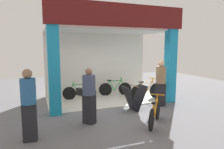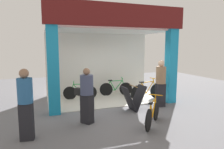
{
  "view_description": "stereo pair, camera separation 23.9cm",
  "coord_description": "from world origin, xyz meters",
  "px_view_note": "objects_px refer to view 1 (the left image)",
  "views": [
    {
      "loc": [
        -2.84,
        -6.75,
        2.21
      ],
      "look_at": [
        0.0,
        0.65,
        1.15
      ],
      "focal_mm": 32.54,
      "sensor_mm": 36.0,
      "label": 1
    },
    {
      "loc": [
        -2.61,
        -6.83,
        2.21
      ],
      "look_at": [
        0.0,
        0.65,
        1.15
      ],
      "focal_mm": 32.54,
      "sensor_mm": 36.0,
      "label": 2
    }
  ],
  "objects_px": {
    "sandwich_board_sign": "(134,98)",
    "pedestrian_2": "(29,104)",
    "pedestrian_0": "(89,95)",
    "bicycle_inside_2": "(115,88)",
    "bicycle_parked_0": "(155,113)",
    "bicycle_inside_1": "(80,92)",
    "pedestrian_1": "(161,82)",
    "bicycle_inside_0": "(147,91)"
  },
  "relations": [
    {
      "from": "bicycle_inside_2",
      "to": "sandwich_board_sign",
      "type": "bearing_deg",
      "value": -95.29
    },
    {
      "from": "bicycle_inside_1",
      "to": "bicycle_inside_2",
      "type": "bearing_deg",
      "value": 4.42
    },
    {
      "from": "bicycle_inside_1",
      "to": "pedestrian_2",
      "type": "bearing_deg",
      "value": -119.31
    },
    {
      "from": "bicycle_inside_0",
      "to": "bicycle_inside_2",
      "type": "xyz_separation_m",
      "value": [
        -1.02,
        1.09,
        -0.03
      ]
    },
    {
      "from": "sandwich_board_sign",
      "to": "pedestrian_0",
      "type": "distance_m",
      "value": 1.93
    },
    {
      "from": "bicycle_inside_0",
      "to": "sandwich_board_sign",
      "type": "height_order",
      "value": "bicycle_inside_0"
    },
    {
      "from": "bicycle_parked_0",
      "to": "pedestrian_0",
      "type": "height_order",
      "value": "pedestrian_0"
    },
    {
      "from": "bicycle_parked_0",
      "to": "pedestrian_0",
      "type": "relative_size",
      "value": 0.7
    },
    {
      "from": "bicycle_parked_0",
      "to": "pedestrian_0",
      "type": "bearing_deg",
      "value": 155.15
    },
    {
      "from": "pedestrian_1",
      "to": "pedestrian_2",
      "type": "relative_size",
      "value": 1.01
    },
    {
      "from": "pedestrian_0",
      "to": "pedestrian_1",
      "type": "height_order",
      "value": "pedestrian_1"
    },
    {
      "from": "bicycle_inside_2",
      "to": "pedestrian_2",
      "type": "relative_size",
      "value": 0.87
    },
    {
      "from": "bicycle_inside_0",
      "to": "bicycle_inside_1",
      "type": "distance_m",
      "value": 2.87
    },
    {
      "from": "sandwich_board_sign",
      "to": "pedestrian_0",
      "type": "bearing_deg",
      "value": -161.25
    },
    {
      "from": "bicycle_inside_0",
      "to": "pedestrian_0",
      "type": "bearing_deg",
      "value": -148.57
    },
    {
      "from": "pedestrian_0",
      "to": "pedestrian_2",
      "type": "distance_m",
      "value": 1.7
    },
    {
      "from": "bicycle_inside_1",
      "to": "pedestrian_1",
      "type": "xyz_separation_m",
      "value": [
        2.64,
        -2.07,
        0.6
      ]
    },
    {
      "from": "bicycle_parked_0",
      "to": "pedestrian_0",
      "type": "distance_m",
      "value": 1.98
    },
    {
      "from": "pedestrian_1",
      "to": "pedestrian_2",
      "type": "bearing_deg",
      "value": -163.55
    },
    {
      "from": "bicycle_inside_0",
      "to": "bicycle_parked_0",
      "type": "relative_size",
      "value": 1.44
    },
    {
      "from": "pedestrian_1",
      "to": "bicycle_inside_1",
      "type": "bearing_deg",
      "value": 141.96
    },
    {
      "from": "sandwich_board_sign",
      "to": "pedestrian_0",
      "type": "relative_size",
      "value": 0.55
    },
    {
      "from": "bicycle_inside_1",
      "to": "sandwich_board_sign",
      "type": "bearing_deg",
      "value": -56.36
    },
    {
      "from": "pedestrian_2",
      "to": "bicycle_parked_0",
      "type": "bearing_deg",
      "value": -3.42
    },
    {
      "from": "bicycle_inside_1",
      "to": "bicycle_inside_2",
      "type": "relative_size",
      "value": 0.95
    },
    {
      "from": "bicycle_inside_1",
      "to": "pedestrian_1",
      "type": "bearing_deg",
      "value": -38.04
    },
    {
      "from": "pedestrian_2",
      "to": "pedestrian_0",
      "type": "bearing_deg",
      "value": 20.78
    },
    {
      "from": "pedestrian_2",
      "to": "bicycle_inside_2",
      "type": "bearing_deg",
      "value": 44.56
    },
    {
      "from": "bicycle_inside_2",
      "to": "bicycle_parked_0",
      "type": "bearing_deg",
      "value": -94.12
    },
    {
      "from": "pedestrian_2",
      "to": "sandwich_board_sign",
      "type": "bearing_deg",
      "value": 19.71
    },
    {
      "from": "sandwich_board_sign",
      "to": "pedestrian_2",
      "type": "height_order",
      "value": "pedestrian_2"
    },
    {
      "from": "pedestrian_1",
      "to": "pedestrian_2",
      "type": "xyz_separation_m",
      "value": [
        -4.56,
        -1.35,
        -0.02
      ]
    },
    {
      "from": "bicycle_inside_2",
      "to": "pedestrian_2",
      "type": "distance_m",
      "value": 5.08
    },
    {
      "from": "bicycle_inside_1",
      "to": "bicycle_inside_2",
      "type": "distance_m",
      "value": 1.69
    },
    {
      "from": "pedestrian_1",
      "to": "bicycle_inside_0",
      "type": "bearing_deg",
      "value": 86.94
    },
    {
      "from": "bicycle_parked_0",
      "to": "pedestrian_2",
      "type": "xyz_separation_m",
      "value": [
        -3.33,
        0.2,
        0.56
      ]
    },
    {
      "from": "bicycle_inside_0",
      "to": "bicycle_inside_1",
      "type": "height_order",
      "value": "bicycle_inside_0"
    },
    {
      "from": "bicycle_inside_1",
      "to": "bicycle_parked_0",
      "type": "bearing_deg",
      "value": -68.66
    },
    {
      "from": "pedestrian_0",
      "to": "pedestrian_2",
      "type": "bearing_deg",
      "value": -159.22
    },
    {
      "from": "pedestrian_0",
      "to": "bicycle_parked_0",
      "type": "bearing_deg",
      "value": -24.85
    },
    {
      "from": "bicycle_inside_1",
      "to": "pedestrian_0",
      "type": "bearing_deg",
      "value": -96.57
    },
    {
      "from": "sandwich_board_sign",
      "to": "pedestrian_2",
      "type": "xyz_separation_m",
      "value": [
        -3.38,
        -1.21,
        0.45
      ]
    }
  ]
}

